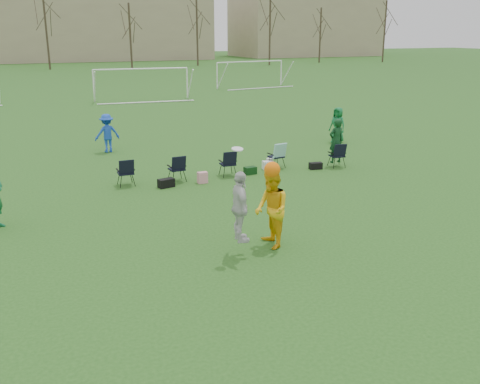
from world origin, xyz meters
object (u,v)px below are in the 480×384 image
fielder_blue (107,133)px  goal_right (250,67)px  center_contest (261,207)px  goal_mid (141,75)px  fielder_green_far (338,125)px

fielder_blue → goal_right: size_ratio=0.23×
center_contest → goal_right: bearing=66.3°
center_contest → goal_mid: (4.24, 30.95, 0.82)m
center_contest → goal_mid: center_contest is taller
fielder_blue → center_contest: 12.93m
fielder_blue → goal_mid: goal_mid is taller
fielder_blue → goal_right: bearing=-133.6°
center_contest → fielder_blue: bearing=96.9°
goal_mid → goal_right: (12.00, 6.00, 0.00)m
fielder_blue → goal_right: (17.78, 24.11, 1.07)m
fielder_green_far → goal_mid: size_ratio=0.23×
fielder_green_far → fielder_blue: bearing=-124.7°
fielder_green_far → goal_mid: goal_mid is taller
goal_mid → center_contest: bearing=-93.8°
fielder_green_far → goal_right: goal_right is taller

